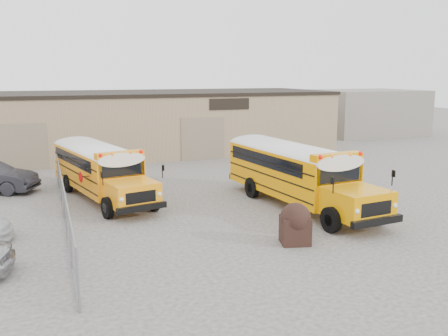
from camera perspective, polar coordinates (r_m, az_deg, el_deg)
name	(u,v)px	position (r m, az deg, el deg)	size (l,w,h in m)	color
ground	(221,224)	(20.52, -0.36, -6.45)	(120.00, 120.00, 0.00)	#474441
warehouse	(134,122)	(39.19, -10.27, 5.21)	(30.20, 10.20, 4.67)	#A08562
chainlink_fence	(63,198)	(22.09, -17.94, -3.31)	(0.07, 18.07, 1.81)	gray
distant_building_right	(365,112)	(52.47, 15.83, 6.17)	(10.00, 8.00, 4.40)	gray
school_bus_left	(67,152)	(30.58, -17.48, 1.78)	(4.26, 9.42, 2.68)	orange
school_bus_right	(236,151)	(28.46, 1.33, 1.90)	(3.53, 10.13, 2.90)	orange
tarp_bundle	(295,223)	(18.25, 8.15, -6.23)	(1.19, 1.12, 1.51)	black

